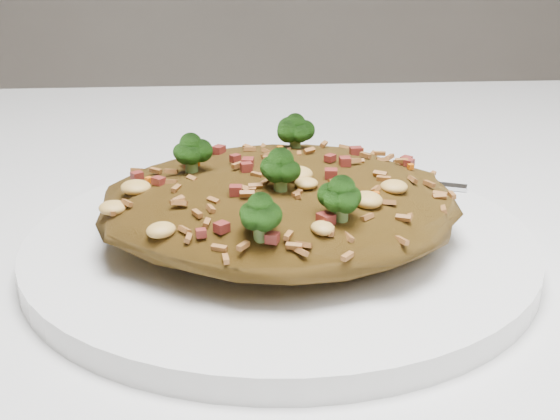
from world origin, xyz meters
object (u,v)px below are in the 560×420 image
object	(u,v)px
plate	(280,246)
fork	(357,177)
fried_rice	(280,191)
dining_table	(162,351)

from	to	relation	value
plate	fork	bearing A→B (deg)	56.69
plate	fried_rice	bearing A→B (deg)	-104.75
fried_rice	plate	bearing A→B (deg)	75.25
fried_rice	dining_table	bearing A→B (deg)	146.34
dining_table	plate	size ratio (longest dim) A/B	4.16
plate	dining_table	bearing A→B (deg)	146.68
fried_rice	fork	world-z (taller)	fried_rice
plate	fork	size ratio (longest dim) A/B	1.84
fork	plate	bearing A→B (deg)	-102.15
dining_table	fork	bearing A→B (deg)	16.38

